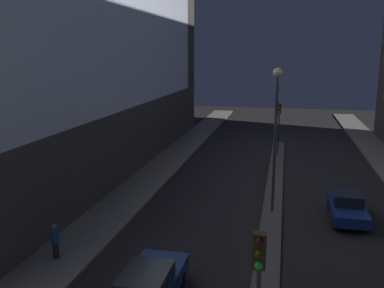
% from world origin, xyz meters
% --- Properties ---
extents(median_strip, '(1.10, 36.30, 0.15)m').
position_xyz_m(median_strip, '(0.00, 19.15, 0.07)').
color(median_strip, '#56544F').
rests_on(median_strip, ground).
extents(traffic_light_near, '(0.32, 0.42, 4.52)m').
position_xyz_m(traffic_light_near, '(0.00, 4.17, 3.46)').
color(traffic_light_near, '#383838').
rests_on(traffic_light_near, median_strip).
extents(traffic_light_mid, '(0.32, 0.42, 4.52)m').
position_xyz_m(traffic_light_mid, '(0.00, 31.57, 3.46)').
color(traffic_light_mid, '#383838').
rests_on(traffic_light_mid, median_strip).
extents(street_lamp, '(0.53, 0.53, 7.95)m').
position_xyz_m(street_lamp, '(0.00, 17.80, 5.61)').
color(street_lamp, '#383838').
rests_on(street_lamp, median_strip).
extents(car_left_lane, '(1.86, 4.78, 1.54)m').
position_xyz_m(car_left_lane, '(-3.98, 7.57, 0.78)').
color(car_left_lane, navy).
rests_on(car_left_lane, ground).
extents(car_right_lane, '(1.75, 4.23, 1.45)m').
position_xyz_m(car_right_lane, '(3.98, 17.75, 0.73)').
color(car_right_lane, navy).
rests_on(car_right_lane, ground).
extents(pedestrian_on_left_sidewalk, '(0.36, 0.36, 1.57)m').
position_xyz_m(pedestrian_on_left_sidewalk, '(-8.97, 10.06, 0.96)').
color(pedestrian_on_left_sidewalk, black).
rests_on(pedestrian_on_left_sidewalk, sidewalk_left).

